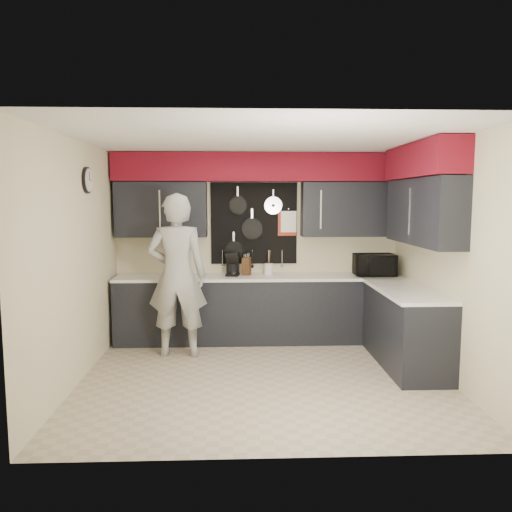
{
  "coord_description": "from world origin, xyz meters",
  "views": [
    {
      "loc": [
        -0.3,
        -5.34,
        1.97
      ],
      "look_at": [
        -0.07,
        0.5,
        1.3
      ],
      "focal_mm": 35.0,
      "sensor_mm": 36.0,
      "label": 1
    }
  ],
  "objects_px": {
    "knife_block": "(246,266)",
    "coffee_maker": "(233,264)",
    "utensil_crock": "(269,269)",
    "person": "(177,275)",
    "microwave": "(374,265)"
  },
  "relations": [
    {
      "from": "utensil_crock",
      "to": "person",
      "type": "height_order",
      "value": "person"
    },
    {
      "from": "utensil_crock",
      "to": "person",
      "type": "xyz_separation_m",
      "value": [
        -1.19,
        -0.68,
        0.02
      ]
    },
    {
      "from": "knife_block",
      "to": "utensil_crock",
      "type": "distance_m",
      "value": 0.32
    },
    {
      "from": "knife_block",
      "to": "coffee_maker",
      "type": "height_order",
      "value": "coffee_maker"
    },
    {
      "from": "microwave",
      "to": "person",
      "type": "height_order",
      "value": "person"
    },
    {
      "from": "microwave",
      "to": "person",
      "type": "distance_m",
      "value": 2.69
    },
    {
      "from": "knife_block",
      "to": "utensil_crock",
      "type": "height_order",
      "value": "knife_block"
    },
    {
      "from": "utensil_crock",
      "to": "coffee_maker",
      "type": "relative_size",
      "value": 0.49
    },
    {
      "from": "utensil_crock",
      "to": "person",
      "type": "bearing_deg",
      "value": -150.29
    },
    {
      "from": "coffee_maker",
      "to": "knife_block",
      "type": "bearing_deg",
      "value": 16.74
    },
    {
      "from": "utensil_crock",
      "to": "knife_block",
      "type": "bearing_deg",
      "value": -174.8
    },
    {
      "from": "knife_block",
      "to": "person",
      "type": "bearing_deg",
      "value": -126.93
    },
    {
      "from": "knife_block",
      "to": "utensil_crock",
      "type": "bearing_deg",
      "value": 21.76
    },
    {
      "from": "knife_block",
      "to": "coffee_maker",
      "type": "xyz_separation_m",
      "value": [
        -0.19,
        -0.03,
        0.04
      ]
    },
    {
      "from": "microwave",
      "to": "knife_block",
      "type": "bearing_deg",
      "value": 175.24
    }
  ]
}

